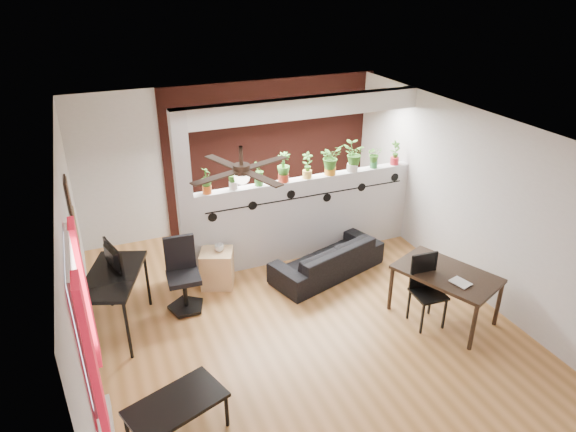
{
  "coord_description": "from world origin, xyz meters",
  "views": [
    {
      "loc": [
        -2.3,
        -5.21,
        4.27
      ],
      "look_at": [
        0.11,
        0.6,
        1.22
      ],
      "focal_mm": 32.0,
      "sensor_mm": 36.0,
      "label": 1
    }
  ],
  "objects": [
    {
      "name": "potted_plant_6",
      "position": [
        1.59,
        1.5,
        1.6
      ],
      "size": [
        0.32,
        0.32,
        0.48
      ],
      "color": "silver",
      "rests_on": "partition_wall"
    },
    {
      "name": "potted_plant_3",
      "position": [
        0.4,
        1.5,
        1.59
      ],
      "size": [
        0.3,
        0.29,
        0.46
      ],
      "color": "#AC321B",
      "rests_on": "partition_wall"
    },
    {
      "name": "potted_plant_2",
      "position": [
        0.01,
        1.5,
        1.55
      ],
      "size": [
        0.21,
        0.19,
        0.37
      ],
      "color": "#3B8A32",
      "rests_on": "partition_wall"
    },
    {
      "name": "book",
      "position": [
        1.69,
        -1.05,
        0.71
      ],
      "size": [
        0.23,
        0.28,
        0.02
      ],
      "primitive_type": "imported",
      "rotation": [
        0.0,
        0.0,
        0.25
      ],
      "color": "gray",
      "rests_on": "dining_table"
    },
    {
      "name": "corkboard",
      "position": [
        -2.58,
        0.95,
        1.35
      ],
      "size": [
        0.03,
        0.6,
        0.45
      ],
      "primitive_type": "cube",
      "color": "olive",
      "rests_on": "room_shell"
    },
    {
      "name": "potted_plant_5",
      "position": [
        1.2,
        1.5,
        1.6
      ],
      "size": [
        0.3,
        0.27,
        0.48
      ],
      "color": "orange",
      "rests_on": "partition_wall"
    },
    {
      "name": "potted_plant_4",
      "position": [
        0.8,
        1.5,
        1.57
      ],
      "size": [
        0.26,
        0.25,
        0.41
      ],
      "color": "#EABD52",
      "rests_on": "partition_wall"
    },
    {
      "name": "potted_plant_1",
      "position": [
        -0.38,
        1.5,
        1.55
      ],
      "size": [
        0.2,
        0.18,
        0.37
      ],
      "color": "white",
      "rests_on": "partition_wall"
    },
    {
      "name": "potted_plant_0",
      "position": [
        -0.78,
        1.5,
        1.56
      ],
      "size": [
        0.2,
        0.23,
        0.39
      ],
      "color": "#C45117",
      "rests_on": "partition_wall"
    },
    {
      "name": "coffee_table",
      "position": [
        -1.89,
        -1.36,
        0.4
      ],
      "size": [
        1.07,
        0.81,
        0.44
      ],
      "color": "black",
      "rests_on": "ground"
    },
    {
      "name": "cup",
      "position": [
        -0.74,
        1.16,
        0.62
      ],
      "size": [
        0.16,
        0.16,
        0.1
      ],
      "primitive_type": "imported",
      "rotation": [
        0.0,
        0.0,
        0.2
      ],
      "color": "gray",
      "rests_on": "cube_shelf"
    },
    {
      "name": "room_shell",
      "position": [
        0.0,
        0.0,
        1.3
      ],
      "size": [
        6.3,
        7.1,
        2.9
      ],
      "color": "#986431",
      "rests_on": "ground"
    },
    {
      "name": "computer_desk",
      "position": [
        -2.25,
        0.62,
        0.77
      ],
      "size": [
        0.99,
        1.31,
        0.85
      ],
      "color": "black",
      "rests_on": "ground"
    },
    {
      "name": "potted_plant_7",
      "position": [
        1.98,
        1.5,
        1.54
      ],
      "size": [
        0.19,
        0.16,
        0.36
      ],
      "color": "#349049",
      "rests_on": "partition_wall"
    },
    {
      "name": "framed_art",
      "position": [
        -2.58,
        0.9,
        1.85
      ],
      "size": [
        0.03,
        0.34,
        0.44
      ],
      "color": "#8C7259",
      "rests_on": "room_shell"
    },
    {
      "name": "vine_decal",
      "position": [
        0.8,
        1.4,
        1.08
      ],
      "size": [
        3.31,
        0.01,
        0.3
      ],
      "color": "black",
      "rests_on": "partition_wall"
    },
    {
      "name": "pier_column",
      "position": [
        -1.11,
        1.5,
        1.3
      ],
      "size": [
        0.22,
        0.2,
        2.6
      ],
      "primitive_type": "cube",
      "color": "#BCBCC1",
      "rests_on": "ground"
    },
    {
      "name": "partition_wall",
      "position": [
        0.8,
        1.5,
        0.68
      ],
      "size": [
        3.6,
        0.18,
        1.35
      ],
      "primitive_type": "cube",
      "color": "#BCBCC1",
      "rests_on": "ground"
    },
    {
      "name": "ceiling_fan",
      "position": [
        -0.8,
        -0.3,
        2.31
      ],
      "size": [
        1.19,
        1.19,
        0.43
      ],
      "color": "black",
      "rests_on": "room_shell"
    },
    {
      "name": "monitor",
      "position": [
        -2.25,
        0.77,
        0.94
      ],
      "size": [
        0.32,
        0.13,
        0.18
      ],
      "primitive_type": "imported",
      "rotation": [
        0.0,
        0.0,
        1.84
      ],
      "color": "black",
      "rests_on": "computer_desk"
    },
    {
      "name": "window_assembly",
      "position": [
        -2.56,
        -1.2,
        1.51
      ],
      "size": [
        0.09,
        1.3,
        1.55
      ],
      "color": "white",
      "rests_on": "room_shell"
    },
    {
      "name": "dining_table",
      "position": [
        1.79,
        -0.75,
        0.62
      ],
      "size": [
        1.21,
        1.48,
        0.7
      ],
      "color": "black",
      "rests_on": "ground"
    },
    {
      "name": "brick_panel",
      "position": [
        0.8,
        2.97,
        1.3
      ],
      "size": [
        3.9,
        0.05,
        2.6
      ],
      "primitive_type": "cube",
      "color": "#94362B",
      "rests_on": "ground"
    },
    {
      "name": "sofa",
      "position": [
        0.85,
        0.83,
        0.25
      ],
      "size": [
        1.85,
        1.15,
        0.51
      ],
      "primitive_type": "imported",
      "rotation": [
        0.0,
        0.0,
        3.44
      ],
      "color": "black",
      "rests_on": "ground"
    },
    {
      "name": "ceiling_header",
      "position": [
        0.8,
        1.5,
        2.45
      ],
      "size": [
        3.6,
        0.18,
        0.3
      ],
      "primitive_type": "cube",
      "color": "silver",
      "rests_on": "room_shell"
    },
    {
      "name": "potted_plant_8",
      "position": [
        2.38,
        1.5,
        1.56
      ],
      "size": [
        0.2,
        0.16,
        0.4
      ],
      "color": "red",
      "rests_on": "partition_wall"
    },
    {
      "name": "office_chair",
      "position": [
        -1.36,
        0.79,
        0.45
      ],
      "size": [
        0.53,
        0.53,
        1.03
      ],
      "color": "black",
      "rests_on": "ground"
    },
    {
      "name": "folding_chair",
      "position": [
        1.51,
        -0.71,
        0.57
      ],
      "size": [
        0.42,
        0.42,
        0.97
      ],
      "color": "black",
      "rests_on": "ground"
    },
    {
      "name": "cube_shelf",
      "position": [
        -0.79,
        1.16,
        0.28
      ],
      "size": [
        0.58,
        0.55,
        0.57
      ],
      "primitive_type": "cube",
      "rotation": [
        0.0,
        0.0,
        -0.38
      ],
      "color": "tan",
      "rests_on": "ground"
    }
  ]
}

